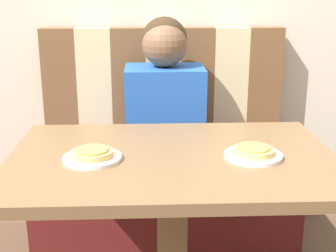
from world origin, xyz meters
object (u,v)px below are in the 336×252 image
(person, at_px, (165,95))
(pizza_left, at_px, (92,153))
(plate_left, at_px, (92,158))
(pizza_right, at_px, (253,150))
(plate_right, at_px, (253,156))

(person, relative_size, pizza_left, 5.14)
(plate_left, bearing_deg, pizza_left, 0.00)
(person, height_order, pizza_left, person)
(plate_left, bearing_deg, pizza_right, 0.00)
(person, xyz_separation_m, pizza_left, (-0.24, -0.70, -0.01))
(plate_left, xyz_separation_m, pizza_right, (0.49, 0.00, 0.02))
(person, bearing_deg, plate_right, -70.75)
(pizza_right, bearing_deg, person, 109.25)
(pizza_left, xyz_separation_m, pizza_right, (0.49, 0.00, 0.00))
(person, relative_size, plate_right, 3.69)
(plate_left, height_order, pizza_right, pizza_right)
(person, relative_size, pizza_right, 5.14)
(pizza_right, bearing_deg, plate_left, 180.00)
(person, bearing_deg, pizza_right, -70.75)
(plate_left, bearing_deg, person, 70.75)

